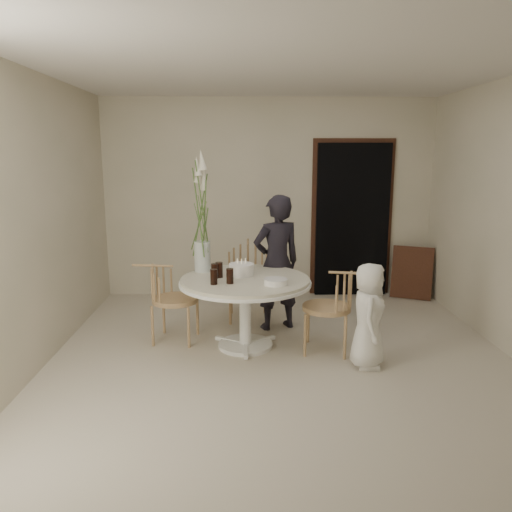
{
  "coord_description": "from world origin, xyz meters",
  "views": [
    {
      "loc": [
        -0.39,
        -4.62,
        1.97
      ],
      "look_at": [
        -0.24,
        0.3,
        0.95
      ],
      "focal_mm": 35.0,
      "sensor_mm": 36.0,
      "label": 1
    }
  ],
  "objects_px": {
    "table": "(245,289)",
    "chair_left": "(164,291)",
    "chair_far": "(248,269)",
    "chair_right": "(339,300)",
    "girl": "(277,263)",
    "flower_vase": "(202,225)",
    "birthday_cake": "(241,270)",
    "boy": "(368,316)"
  },
  "relations": [
    {
      "from": "table",
      "to": "chair_left",
      "type": "height_order",
      "value": "chair_left"
    },
    {
      "from": "chair_far",
      "to": "chair_right",
      "type": "bearing_deg",
      "value": -52.23
    },
    {
      "from": "table",
      "to": "chair_right",
      "type": "distance_m",
      "value": 0.94
    },
    {
      "from": "girl",
      "to": "table",
      "type": "bearing_deg",
      "value": 37.17
    },
    {
      "from": "table",
      "to": "chair_far",
      "type": "bearing_deg",
      "value": 87.55
    },
    {
      "from": "table",
      "to": "flower_vase",
      "type": "xyz_separation_m",
      "value": [
        -0.45,
        0.32,
        0.61
      ]
    },
    {
      "from": "chair_far",
      "to": "chair_right",
      "type": "distance_m",
      "value": 1.46
    },
    {
      "from": "chair_left",
      "to": "girl",
      "type": "bearing_deg",
      "value": -65.44
    },
    {
      "from": "table",
      "to": "flower_vase",
      "type": "distance_m",
      "value": 0.82
    },
    {
      "from": "table",
      "to": "flower_vase",
      "type": "bearing_deg",
      "value": 144.87
    },
    {
      "from": "chair_left",
      "to": "birthday_cake",
      "type": "relative_size",
      "value": 3.25
    },
    {
      "from": "table",
      "to": "chair_left",
      "type": "relative_size",
      "value": 1.6
    },
    {
      "from": "chair_right",
      "to": "flower_vase",
      "type": "relative_size",
      "value": 0.66
    },
    {
      "from": "boy",
      "to": "flower_vase",
      "type": "bearing_deg",
      "value": 75.24
    },
    {
      "from": "girl",
      "to": "boy",
      "type": "relative_size",
      "value": 1.54
    },
    {
      "from": "chair_far",
      "to": "chair_right",
      "type": "relative_size",
      "value": 1.08
    },
    {
      "from": "chair_left",
      "to": "girl",
      "type": "height_order",
      "value": "girl"
    },
    {
      "from": "girl",
      "to": "birthday_cake",
      "type": "relative_size",
      "value": 5.96
    },
    {
      "from": "chair_left",
      "to": "birthday_cake",
      "type": "height_order",
      "value": "birthday_cake"
    },
    {
      "from": "chair_right",
      "to": "chair_left",
      "type": "height_order",
      "value": "chair_right"
    },
    {
      "from": "flower_vase",
      "to": "birthday_cake",
      "type": "bearing_deg",
      "value": -25.55
    },
    {
      "from": "girl",
      "to": "flower_vase",
      "type": "relative_size",
      "value": 1.2
    },
    {
      "from": "chair_right",
      "to": "boy",
      "type": "height_order",
      "value": "boy"
    },
    {
      "from": "chair_far",
      "to": "flower_vase",
      "type": "relative_size",
      "value": 0.71
    },
    {
      "from": "chair_far",
      "to": "girl",
      "type": "xyz_separation_m",
      "value": [
        0.31,
        -0.45,
        0.18
      ]
    },
    {
      "from": "chair_right",
      "to": "birthday_cake",
      "type": "height_order",
      "value": "birthday_cake"
    },
    {
      "from": "table",
      "to": "birthday_cake",
      "type": "xyz_separation_m",
      "value": [
        -0.04,
        0.12,
        0.18
      ]
    },
    {
      "from": "girl",
      "to": "flower_vase",
      "type": "distance_m",
      "value": 0.96
    },
    {
      "from": "chair_right",
      "to": "birthday_cake",
      "type": "relative_size",
      "value": 3.27
    },
    {
      "from": "chair_far",
      "to": "chair_left",
      "type": "xyz_separation_m",
      "value": [
        -0.9,
        -0.8,
        -0.05
      ]
    },
    {
      "from": "birthday_cake",
      "to": "flower_vase",
      "type": "bearing_deg",
      "value": 154.45
    },
    {
      "from": "chair_far",
      "to": "chair_right",
      "type": "xyz_separation_m",
      "value": [
        0.88,
        -1.17,
        -0.04
      ]
    },
    {
      "from": "chair_right",
      "to": "flower_vase",
      "type": "distance_m",
      "value": 1.6
    },
    {
      "from": "chair_right",
      "to": "flower_vase",
      "type": "xyz_separation_m",
      "value": [
        -1.37,
        0.47,
        0.68
      ]
    },
    {
      "from": "birthday_cake",
      "to": "chair_right",
      "type": "bearing_deg",
      "value": -15.63
    },
    {
      "from": "chair_left",
      "to": "flower_vase",
      "type": "relative_size",
      "value": 0.65
    },
    {
      "from": "birthday_cake",
      "to": "girl",
      "type": "bearing_deg",
      "value": 48.48
    },
    {
      "from": "girl",
      "to": "chair_right",
      "type": "bearing_deg",
      "value": 107.84
    },
    {
      "from": "girl",
      "to": "boy",
      "type": "bearing_deg",
      "value": 105.28
    },
    {
      "from": "chair_right",
      "to": "boy",
      "type": "bearing_deg",
      "value": 42.22
    },
    {
      "from": "chair_right",
      "to": "boy",
      "type": "distance_m",
      "value": 0.42
    },
    {
      "from": "chair_far",
      "to": "girl",
      "type": "relative_size",
      "value": 0.59
    }
  ]
}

